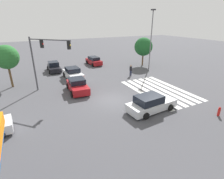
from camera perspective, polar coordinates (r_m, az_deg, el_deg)
ground_plane at (r=18.68m, az=0.00°, el=-3.56°), size 130.13×130.13×0.00m
crosswalk_markings at (r=22.10m, az=15.09°, el=-0.20°), size 9.47×5.35×0.01m
traffic_signal_mast at (r=21.13m, az=-21.57°, el=10.70°), size 3.78×3.78×6.29m
car_0 at (r=16.73m, az=12.56°, el=-4.50°), size 2.42×4.99×1.59m
car_1 at (r=21.13m, az=-11.20°, el=1.24°), size 4.40×2.38×1.57m
car_2 at (r=30.85m, az=-18.45°, el=7.01°), size 4.30×2.08×1.57m
car_4 at (r=33.97m, az=-5.96°, el=9.30°), size 4.36×2.14×1.50m
car_6 at (r=26.12m, az=-12.60°, el=5.13°), size 4.58×2.31×1.59m
pedestrian at (r=26.84m, az=6.14°, el=6.43°), size 0.41×0.41×1.68m
street_light_pole_a at (r=30.53m, az=12.71°, el=16.81°), size 0.80×0.36×9.57m
tree_corner_a at (r=24.88m, az=-31.24°, el=9.00°), size 2.89×2.89×5.27m
tree_corner_b at (r=33.18m, az=10.23°, el=13.58°), size 3.27×3.27×5.09m
fire_hydrant at (r=18.30m, az=31.56°, el=-6.12°), size 0.22×0.22×0.86m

